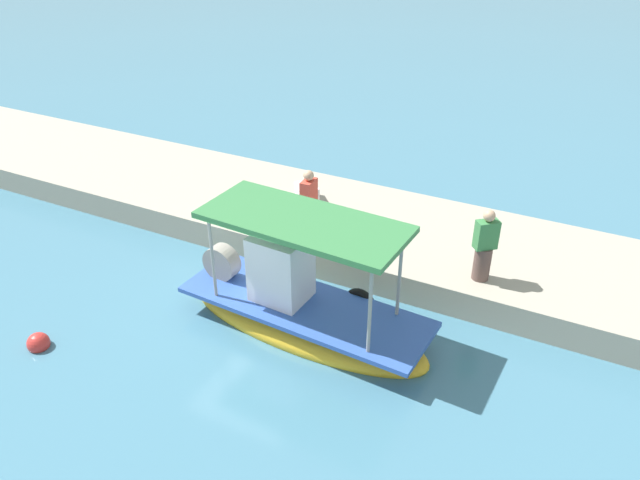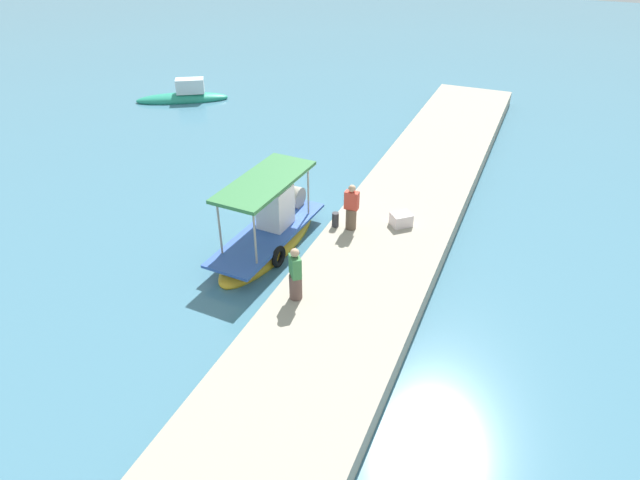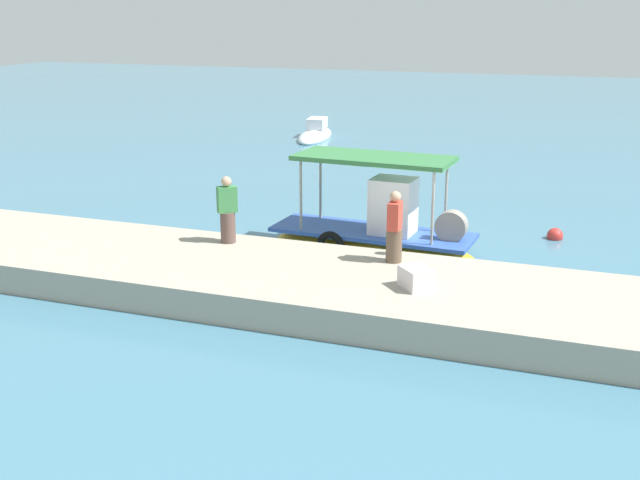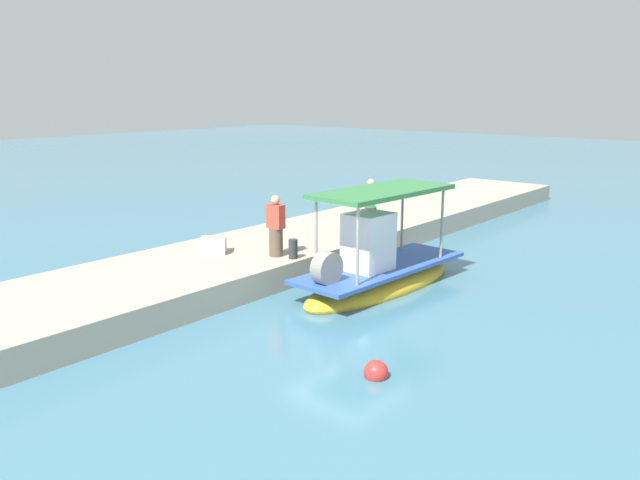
{
  "view_description": "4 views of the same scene",
  "coord_description": "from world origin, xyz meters",
  "px_view_note": "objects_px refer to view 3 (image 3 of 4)",
  "views": [
    {
      "loc": [
        -6.28,
        9.09,
        8.16
      ],
      "look_at": [
        -0.97,
        -1.39,
        1.26
      ],
      "focal_mm": 34.46,
      "sensor_mm": 36.0,
      "label": 1
    },
    {
      "loc": [
        -15.61,
        -7.9,
        10.5
      ],
      "look_at": [
        -1.38,
        -1.86,
        0.77
      ],
      "focal_mm": 31.01,
      "sensor_mm": 36.0,
      "label": 2
    },
    {
      "loc": [
        4.0,
        -18.87,
        6.26
      ],
      "look_at": [
        -1.93,
        -2.44,
        1.01
      ],
      "focal_mm": 43.41,
      "sensor_mm": 36.0,
      "label": 3
    },
    {
      "loc": [
        11.99,
        9.1,
        5.03
      ],
      "look_at": [
        -1.23,
        -1.86,
        1.02
      ],
      "focal_mm": 35.93,
      "sensor_mm": 36.0,
      "label": 4
    }
  ],
  "objects_px": {
    "mooring_bollard": "(396,244)",
    "moored_boat_mid": "(315,135)",
    "main_fishing_boat": "(376,236)",
    "cargo_crate": "(416,278)",
    "fisherman_by_crate": "(227,213)",
    "marker_buoy": "(555,236)",
    "fisherman_near_bollard": "(394,230)"
  },
  "relations": [
    {
      "from": "fisherman_near_bollard",
      "to": "mooring_bollard",
      "type": "height_order",
      "value": "fisherman_near_bollard"
    },
    {
      "from": "marker_buoy",
      "to": "moored_boat_mid",
      "type": "height_order",
      "value": "moored_boat_mid"
    },
    {
      "from": "cargo_crate",
      "to": "marker_buoy",
      "type": "distance_m",
      "value": 7.52
    },
    {
      "from": "fisherman_by_crate",
      "to": "cargo_crate",
      "type": "distance_m",
      "value": 5.4
    },
    {
      "from": "fisherman_by_crate",
      "to": "mooring_bollard",
      "type": "height_order",
      "value": "fisherman_by_crate"
    },
    {
      "from": "mooring_bollard",
      "to": "main_fishing_boat",
      "type": "bearing_deg",
      "value": 117.61
    },
    {
      "from": "marker_buoy",
      "to": "moored_boat_mid",
      "type": "relative_size",
      "value": 0.1
    },
    {
      "from": "mooring_bollard",
      "to": "marker_buoy",
      "type": "distance_m",
      "value": 6.08
    },
    {
      "from": "main_fishing_boat",
      "to": "mooring_bollard",
      "type": "xyz_separation_m",
      "value": [
        1.06,
        -2.02,
        0.47
      ]
    },
    {
      "from": "main_fishing_boat",
      "to": "cargo_crate",
      "type": "relative_size",
      "value": 8.36
    },
    {
      "from": "fisherman_near_bollard",
      "to": "moored_boat_mid",
      "type": "bearing_deg",
      "value": 114.88
    },
    {
      "from": "main_fishing_boat",
      "to": "fisherman_near_bollard",
      "type": "height_order",
      "value": "main_fishing_boat"
    },
    {
      "from": "main_fishing_boat",
      "to": "moored_boat_mid",
      "type": "height_order",
      "value": "main_fishing_boat"
    },
    {
      "from": "fisherman_by_crate",
      "to": "mooring_bollard",
      "type": "relative_size",
      "value": 3.19
    },
    {
      "from": "fisherman_near_bollard",
      "to": "cargo_crate",
      "type": "distance_m",
      "value": 1.85
    },
    {
      "from": "fisherman_by_crate",
      "to": "main_fishing_boat",
      "type": "bearing_deg",
      "value": 38.43
    },
    {
      "from": "mooring_bollard",
      "to": "moored_boat_mid",
      "type": "distance_m",
      "value": 21.37
    },
    {
      "from": "fisherman_by_crate",
      "to": "moored_boat_mid",
      "type": "height_order",
      "value": "fisherman_by_crate"
    },
    {
      "from": "mooring_bollard",
      "to": "moored_boat_mid",
      "type": "bearing_deg",
      "value": 115.29
    },
    {
      "from": "main_fishing_boat",
      "to": "moored_boat_mid",
      "type": "bearing_deg",
      "value": 115.02
    },
    {
      "from": "main_fishing_boat",
      "to": "fisherman_by_crate",
      "type": "bearing_deg",
      "value": -141.57
    },
    {
      "from": "cargo_crate",
      "to": "moored_boat_mid",
      "type": "relative_size",
      "value": 0.15
    },
    {
      "from": "main_fishing_boat",
      "to": "marker_buoy",
      "type": "relative_size",
      "value": 12.48
    },
    {
      "from": "main_fishing_boat",
      "to": "moored_boat_mid",
      "type": "relative_size",
      "value": 1.22
    },
    {
      "from": "main_fishing_boat",
      "to": "mooring_bollard",
      "type": "relative_size",
      "value": 10.86
    },
    {
      "from": "main_fishing_boat",
      "to": "cargo_crate",
      "type": "xyz_separation_m",
      "value": [
        2.02,
        -4.1,
        0.43
      ]
    },
    {
      "from": "fisherman_near_bollard",
      "to": "marker_buoy",
      "type": "height_order",
      "value": "fisherman_near_bollard"
    },
    {
      "from": "fisherman_by_crate",
      "to": "fisherman_near_bollard",
      "type": "bearing_deg",
      "value": -1.31
    },
    {
      "from": "fisherman_near_bollard",
      "to": "marker_buoy",
      "type": "distance_m",
      "value": 6.58
    },
    {
      "from": "fisherman_near_bollard",
      "to": "fisherman_by_crate",
      "type": "height_order",
      "value": "fisherman_by_crate"
    },
    {
      "from": "moored_boat_mid",
      "to": "cargo_crate",
      "type": "bearing_deg",
      "value": -64.75
    },
    {
      "from": "fisherman_near_bollard",
      "to": "cargo_crate",
      "type": "height_order",
      "value": "fisherman_near_bollard"
    }
  ]
}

